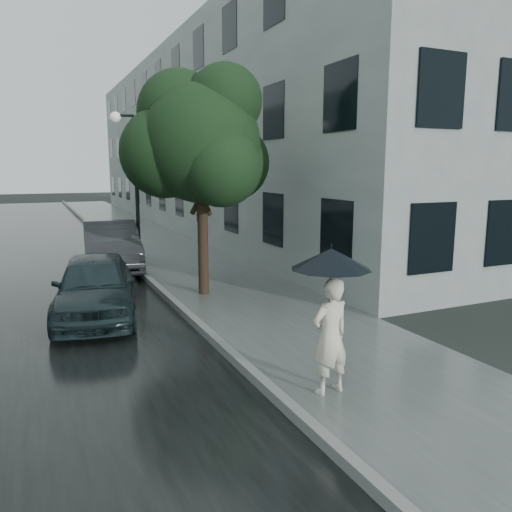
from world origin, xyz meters
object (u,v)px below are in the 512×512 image
lamp_post (131,178)px  car_far (111,245)px  street_tree (200,142)px  car_near (95,286)px  pedestrian (330,336)px

lamp_post → car_far: (-0.81, -0.67, -2.01)m
street_tree → car_near: size_ratio=1.41×
car_far → lamp_post: bearing=44.0°
lamp_post → car_far: 2.27m
street_tree → pedestrian: bearing=-91.9°
pedestrian → lamp_post: bearing=-94.5°
lamp_post → car_near: (-1.87, -5.67, -2.07)m
pedestrian → car_far: 10.10m
pedestrian → street_tree: size_ratio=0.29×
lamp_post → car_far: bearing=-126.3°
street_tree → car_near: street_tree is taller
lamp_post → pedestrian: bearing=-72.5°
car_near → pedestrian: bearing=-54.3°
street_tree → car_near: (-2.66, -1.08, -3.00)m
lamp_post → car_near: lamp_post is taller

